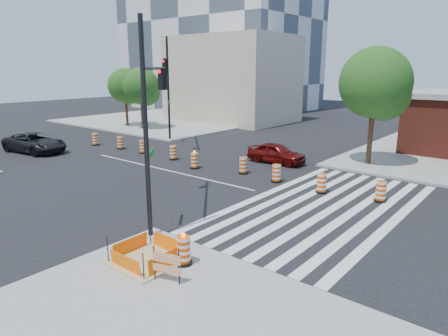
{
  "coord_description": "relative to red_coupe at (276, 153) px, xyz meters",
  "views": [
    {
      "loc": [
        18.62,
        -16.72,
        6.36
      ],
      "look_at": [
        6.12,
        -1.52,
        1.4
      ],
      "focal_mm": 32.0,
      "sensor_mm": 36.0,
      "label": 1
    }
  ],
  "objects": [
    {
      "name": "ground",
      "position": [
        -4.44,
        -6.17,
        -0.69
      ],
      "size": [
        120.0,
        120.0,
        0.0
      ],
      "primitive_type": "plane",
      "color": "black",
      "rests_on": "ground"
    },
    {
      "name": "sidewalk_nw",
      "position": [
        -22.44,
        11.83,
        -0.62
      ],
      "size": [
        22.0,
        22.0,
        0.15
      ],
      "primitive_type": "cube",
      "color": "gray",
      "rests_on": "ground"
    },
    {
      "name": "crosswalk_east",
      "position": [
        6.51,
        -6.17,
        -0.68
      ],
      "size": [
        6.75,
        13.5,
        0.01
      ],
      "color": "silver",
      "rests_on": "ground"
    },
    {
      "name": "lane_centerline",
      "position": [
        -4.44,
        -6.17,
        -0.69
      ],
      "size": [
        14.0,
        0.12,
        0.01
      ],
      "primitive_type": "cube",
      "color": "silver",
      "rests_on": "ground"
    },
    {
      "name": "excavation_pit",
      "position": [
        4.56,
        -15.17,
        -0.47
      ],
      "size": [
        2.2,
        2.2,
        0.9
      ],
      "color": "tan",
      "rests_on": "ground"
    },
    {
      "name": "beige_midrise",
      "position": [
        -16.44,
        15.83,
        4.31
      ],
      "size": [
        14.0,
        10.0,
        10.0
      ],
      "primitive_type": "cube",
      "color": "#C0B192",
      "rests_on": "ground"
    },
    {
      "name": "red_coupe",
      "position": [
        0.0,
        0.0,
        0.0
      ],
      "size": [
        4.11,
        1.78,
        1.38
      ],
      "primitive_type": "imported",
      "rotation": [
        0.0,
        0.0,
        1.61
      ],
      "color": "#550907",
      "rests_on": "ground"
    },
    {
      "name": "dark_suv",
      "position": [
        -16.34,
        -8.78,
        0.06
      ],
      "size": [
        5.7,
        3.27,
        1.5
      ],
      "primitive_type": "imported",
      "rotation": [
        0.0,
        0.0,
        1.72
      ],
      "color": "black",
      "rests_on": "ground"
    },
    {
      "name": "signal_pole_se",
      "position": [
        1.92,
        -12.46,
        4.2
      ],
      "size": [
        4.03,
        4.67,
        7.97
      ],
      "rotation": [
        0.0,
        0.0,
        2.28
      ],
      "color": "black",
      "rests_on": "ground"
    },
    {
      "name": "signal_pole_nw",
      "position": [
        -10.77,
        0.1,
        4.69
      ],
      "size": [
        4.86,
        4.75,
        8.79
      ],
      "rotation": [
        0.0,
        0.0,
        -0.77
      ],
      "color": "black",
      "rests_on": "ground"
    },
    {
      "name": "pit_drum",
      "position": [
        5.66,
        -14.58,
        -0.09
      ],
      "size": [
        0.56,
        0.56,
        1.1
      ],
      "color": "black",
      "rests_on": "ground"
    },
    {
      "name": "barricade",
      "position": [
        6.06,
        -15.68,
        0.06
      ],
      "size": [
        0.89,
        0.33,
        1.09
      ],
      "rotation": [
        0.0,
        0.0,
        0.31
      ],
      "color": "#E54C04",
      "rests_on": "ground"
    },
    {
      "name": "tree_north_a",
      "position": [
        -21.98,
        4.33,
        3.56
      ],
      "size": [
        3.73,
        3.73,
        6.34
      ],
      "color": "#382314",
      "rests_on": "ground"
    },
    {
      "name": "tree_north_b",
      "position": [
        -18.89,
        3.98,
        3.61
      ],
      "size": [
        3.77,
        3.77,
        6.41
      ],
      "color": "#382314",
      "rests_on": "ground"
    },
    {
      "name": "tree_north_c",
      "position": [
        5.2,
        3.28,
        4.47
      ],
      "size": [
        4.53,
        4.53,
        7.69
      ],
      "color": "#382314",
      "rests_on": "ground"
    },
    {
      "name": "median_drum_0",
      "position": [
        -15.19,
        -4.22,
        -0.21
      ],
      "size": [
        0.6,
        0.6,
        1.02
      ],
      "color": "black",
      "rests_on": "ground"
    },
    {
      "name": "median_drum_1",
      "position": [
        -12.25,
        -3.85,
        -0.21
      ],
      "size": [
        0.6,
        0.6,
        1.02
      ],
      "color": "black",
      "rests_on": "ground"
    },
    {
      "name": "median_drum_2",
      "position": [
        -9.55,
        -3.76,
        -0.21
      ],
      "size": [
        0.6,
        0.6,
        1.02
      ],
      "color": "black",
      "rests_on": "ground"
    },
    {
      "name": "median_drum_3",
      "position": [
        -6.18,
        -3.79,
        -0.21
      ],
      "size": [
        0.6,
        0.6,
        1.02
      ],
      "color": "black",
      "rests_on": "ground"
    },
    {
      "name": "median_drum_4",
      "position": [
        -3.25,
        -4.68,
        -0.2
      ],
      "size": [
        0.6,
        0.6,
        1.18
      ],
      "color": "black",
      "rests_on": "ground"
    },
    {
      "name": "median_drum_5",
      "position": [
        -0.04,
        -3.73,
        -0.21
      ],
      "size": [
        0.6,
        0.6,
        1.02
      ],
      "color": "black",
      "rests_on": "ground"
    },
    {
      "name": "median_drum_6",
      "position": [
        2.54,
        -4.03,
        -0.21
      ],
      "size": [
        0.6,
        0.6,
        1.02
      ],
      "color": "black",
      "rests_on": "ground"
    },
    {
      "name": "median_drum_7",
      "position": [
        5.46,
        -4.27,
        -0.21
      ],
      "size": [
        0.6,
        0.6,
        1.02
      ],
      "color": "black",
      "rests_on": "ground"
    },
    {
      "name": "median_drum_8",
      "position": [
        8.32,
        -3.75,
        -0.21
      ],
      "size": [
        0.6,
        0.6,
        1.02
      ],
      "color": "black",
      "rests_on": "ground"
    }
  ]
}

